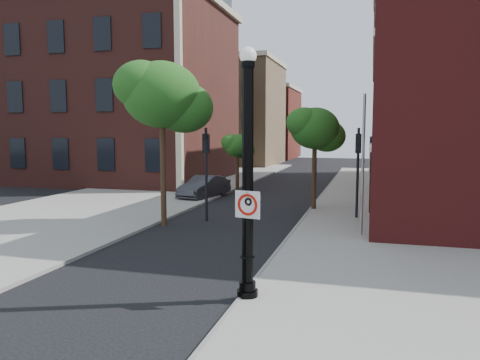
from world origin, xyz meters
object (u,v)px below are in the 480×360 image
(parked_car, at_px, (204,187))
(traffic_signal_left, at_px, (206,159))
(traffic_signal_right, at_px, (358,158))
(lamppost, at_px, (248,187))
(no_parking_sign, at_px, (248,204))

(parked_car, xyz_separation_m, traffic_signal_left, (2.60, -6.85, 2.18))
(traffic_signal_left, relative_size, traffic_signal_right, 1.00)
(traffic_signal_right, bearing_deg, lamppost, -102.83)
(lamppost, bearing_deg, parked_car, 113.49)
(lamppost, bearing_deg, traffic_signal_right, 78.89)
(lamppost, relative_size, no_parking_sign, 9.30)
(traffic_signal_right, bearing_deg, traffic_signal_left, -164.38)
(traffic_signal_left, xyz_separation_m, traffic_signal_right, (6.62, 2.07, 0.00))
(no_parking_sign, distance_m, parked_car, 17.80)
(parked_car, bearing_deg, traffic_signal_left, -57.46)
(traffic_signal_left, height_order, traffic_signal_right, traffic_signal_right)
(lamppost, height_order, traffic_signal_left, lamppost)
(no_parking_sign, xyz_separation_m, traffic_signal_left, (-4.44, 9.41, 0.46))
(no_parking_sign, distance_m, traffic_signal_right, 11.70)
(lamppost, distance_m, traffic_signal_right, 11.54)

